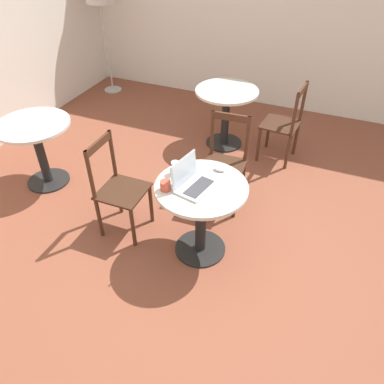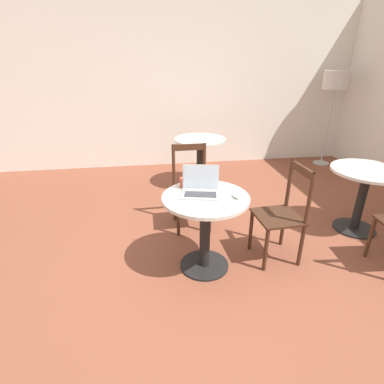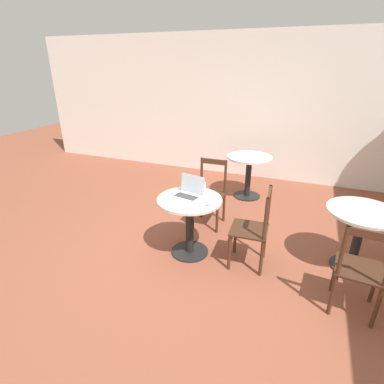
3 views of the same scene
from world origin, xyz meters
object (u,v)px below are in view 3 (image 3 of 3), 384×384
object	(u,v)px
laptop	(189,192)
mouse	(208,203)
drinking_glass	(203,187)
chair_near_right	(253,229)
cafe_table_mid	(360,227)
chair_near_back	(210,194)
cafe_table_far	(249,168)
mug	(186,186)
chair_mid_front	(360,271)
cafe_table_near	(190,214)

from	to	relation	value
laptop	mouse	world-z (taller)	laptop
drinking_glass	chair_near_right	bearing A→B (deg)	-17.72
cafe_table_mid	chair_near_back	size ratio (longest dim) A/B	0.80
cafe_table_far	mug	size ratio (longest dim) A/B	6.32
chair_near_back	mug	xyz separation A→B (m)	(-0.14, -0.55, 0.31)
cafe_table_far	mug	xyz separation A→B (m)	(-0.44, -1.70, 0.24)
mug	cafe_table_mid	bearing A→B (deg)	4.56
cafe_table_mid	mug	xyz separation A→B (m)	(-1.96, -0.16, 0.24)
chair_mid_front	drinking_glass	world-z (taller)	chair_mid_front
mouse	mug	bearing A→B (deg)	142.99
cafe_table_far	mug	bearing A→B (deg)	-104.64
laptop	drinking_glass	world-z (taller)	laptop
cafe_table_mid	chair_near_back	distance (m)	1.87
cafe_table_mid	mouse	bearing A→B (deg)	-163.80
cafe_table_near	chair_mid_front	size ratio (longest dim) A/B	0.80
chair_mid_front	drinking_glass	distance (m)	1.80
cafe_table_mid	mug	distance (m)	1.99
chair_near_back	cafe_table_mid	bearing A→B (deg)	-12.16
cafe_table_far	chair_near_back	distance (m)	1.19
mug	cafe_table_far	bearing A→B (deg)	75.36
chair_near_right	cafe_table_near	bearing A→B (deg)	-176.58
chair_near_right	laptop	xyz separation A→B (m)	(-0.77, 0.02, 0.31)
chair_near_back	mouse	distance (m)	0.93
chair_near_right	mug	bearing A→B (deg)	167.66
cafe_table_near	chair_near_back	bearing A→B (deg)	90.64
mug	chair_near_back	bearing A→B (deg)	75.69
drinking_glass	mug	bearing A→B (deg)	-175.33
chair_mid_front	laptop	world-z (taller)	laptop
chair_near_right	cafe_table_mid	bearing A→B (deg)	18.04
cafe_table_mid	laptop	world-z (taller)	laptop
cafe_table_mid	drinking_glass	distance (m)	1.77
drinking_glass	laptop	bearing A→B (deg)	-119.09
chair_near_back	chair_mid_front	world-z (taller)	same
chair_near_back	chair_mid_front	xyz separation A→B (m)	(1.76, -1.12, 0.00)
cafe_table_near	chair_mid_front	xyz separation A→B (m)	(1.75, -0.33, -0.07)
cafe_table_near	chair_near_back	world-z (taller)	chair_near_back
laptop	chair_mid_front	bearing A→B (deg)	-12.33
cafe_table_mid	cafe_table_far	bearing A→B (deg)	134.66
cafe_table_mid	chair_mid_front	world-z (taller)	chair_mid_front
cafe_table_mid	chair_near_right	world-z (taller)	chair_near_right
cafe_table_mid	drinking_glass	bearing A→B (deg)	-175.45
chair_near_right	chair_near_back	world-z (taller)	same
cafe_table_near	laptop	world-z (taller)	laptop
cafe_table_far	chair_mid_front	world-z (taller)	chair_mid_front
cafe_table_near	drinking_glass	world-z (taller)	drinking_glass
cafe_table_mid	mouse	distance (m)	1.65
cafe_table_near	mouse	distance (m)	0.33
chair_near_back	drinking_glass	xyz separation A→B (m)	(0.08, -0.53, 0.32)
chair_near_right	mouse	world-z (taller)	chair_near_right
cafe_table_near	laptop	bearing A→B (deg)	119.73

